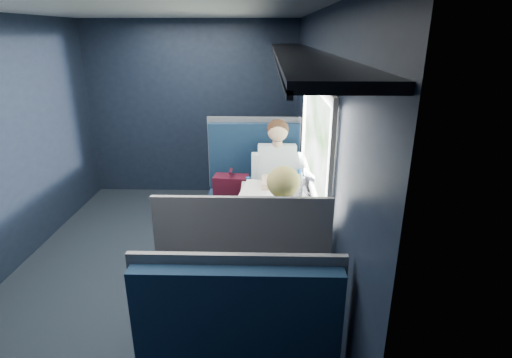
{
  "coord_description": "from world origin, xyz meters",
  "views": [
    {
      "loc": [
        0.98,
        -3.2,
        2.13
      ],
      "look_at": [
        0.9,
        0.0,
        0.95
      ],
      "focal_mm": 28.0,
      "sensor_mm": 36.0,
      "label": 1
    }
  ],
  "objects_px": {
    "table": "(271,210)",
    "bottle_small": "(299,182)",
    "cup": "(302,181)",
    "man": "(277,177)",
    "seat_row_front": "(256,170)",
    "laptop": "(306,195)",
    "seat_bay_near": "(252,197)",
    "woman": "(282,243)",
    "seat_bay_far": "(246,294)"
  },
  "relations": [
    {
      "from": "table",
      "to": "bottle_small",
      "type": "bearing_deg",
      "value": 38.97
    },
    {
      "from": "bottle_small",
      "to": "cup",
      "type": "distance_m",
      "value": 0.2
    },
    {
      "from": "man",
      "to": "table",
      "type": "bearing_deg",
      "value": -95.52
    },
    {
      "from": "seat_row_front",
      "to": "laptop",
      "type": "xyz_separation_m",
      "value": [
        0.48,
        -1.81,
        0.4
      ]
    },
    {
      "from": "laptop",
      "to": "cup",
      "type": "bearing_deg",
      "value": 89.97
    },
    {
      "from": "seat_bay_near",
      "to": "woman",
      "type": "xyz_separation_m",
      "value": [
        0.26,
        -1.58,
        0.3
      ]
    },
    {
      "from": "laptop",
      "to": "seat_bay_near",
      "type": "bearing_deg",
      "value": 119.03
    },
    {
      "from": "seat_bay_near",
      "to": "laptop",
      "type": "height_order",
      "value": "seat_bay_near"
    },
    {
      "from": "cup",
      "to": "seat_row_front",
      "type": "bearing_deg",
      "value": 108.93
    },
    {
      "from": "bottle_small",
      "to": "cup",
      "type": "xyz_separation_m",
      "value": [
        0.04,
        0.19,
        -0.06
      ]
    },
    {
      "from": "table",
      "to": "seat_row_front",
      "type": "xyz_separation_m",
      "value": [
        -0.18,
        1.8,
        -0.25
      ]
    },
    {
      "from": "man",
      "to": "woman",
      "type": "distance_m",
      "value": 1.41
    },
    {
      "from": "seat_bay_near",
      "to": "laptop",
      "type": "relative_size",
      "value": 2.99
    },
    {
      "from": "seat_bay_far",
      "to": "man",
      "type": "xyz_separation_m",
      "value": [
        0.25,
        1.57,
        0.3
      ]
    },
    {
      "from": "woman",
      "to": "bottle_small",
      "type": "height_order",
      "value": "woman"
    },
    {
      "from": "seat_bay_far",
      "to": "seat_row_front",
      "type": "height_order",
      "value": "seat_bay_far"
    },
    {
      "from": "cup",
      "to": "bottle_small",
      "type": "bearing_deg",
      "value": -102.05
    },
    {
      "from": "cup",
      "to": "laptop",
      "type": "bearing_deg",
      "value": -90.03
    },
    {
      "from": "table",
      "to": "woman",
      "type": "relative_size",
      "value": 0.76
    },
    {
      "from": "seat_row_front",
      "to": "bottle_small",
      "type": "distance_m",
      "value": 1.7
    },
    {
      "from": "laptop",
      "to": "bottle_small",
      "type": "relative_size",
      "value": 1.79
    },
    {
      "from": "table",
      "to": "woman",
      "type": "distance_m",
      "value": 0.71
    },
    {
      "from": "man",
      "to": "bottle_small",
      "type": "height_order",
      "value": "man"
    },
    {
      "from": "seat_bay_far",
      "to": "seat_row_front",
      "type": "relative_size",
      "value": 1.09
    },
    {
      "from": "woman",
      "to": "man",
      "type": "bearing_deg",
      "value": 90.0
    },
    {
      "from": "seat_bay_near",
      "to": "seat_bay_far",
      "type": "relative_size",
      "value": 1.0
    },
    {
      "from": "laptop",
      "to": "table",
      "type": "bearing_deg",
      "value": 176.49
    },
    {
      "from": "woman",
      "to": "bottle_small",
      "type": "xyz_separation_m",
      "value": [
        0.19,
        0.92,
        0.12
      ]
    },
    {
      "from": "seat_bay_near",
      "to": "woman",
      "type": "bearing_deg",
      "value": -80.55
    },
    {
      "from": "seat_bay_far",
      "to": "cup",
      "type": "relative_size",
      "value": 14.72
    },
    {
      "from": "laptop",
      "to": "bottle_small",
      "type": "distance_m",
      "value": 0.23
    },
    {
      "from": "seat_bay_far",
      "to": "laptop",
      "type": "relative_size",
      "value": 2.99
    },
    {
      "from": "table",
      "to": "bottle_small",
      "type": "distance_m",
      "value": 0.38
    },
    {
      "from": "man",
      "to": "woman",
      "type": "bearing_deg",
      "value": -90.0
    },
    {
      "from": "bottle_small",
      "to": "seat_bay_near",
      "type": "bearing_deg",
      "value": 124.39
    },
    {
      "from": "laptop",
      "to": "bottle_small",
      "type": "height_order",
      "value": "laptop"
    },
    {
      "from": "seat_row_front",
      "to": "man",
      "type": "bearing_deg",
      "value": -77.17
    },
    {
      "from": "seat_bay_near",
      "to": "cup",
      "type": "height_order",
      "value": "seat_bay_near"
    },
    {
      "from": "man",
      "to": "woman",
      "type": "relative_size",
      "value": 1.0
    },
    {
      "from": "seat_bay_far",
      "to": "cup",
      "type": "height_order",
      "value": "seat_bay_far"
    },
    {
      "from": "seat_bay_far",
      "to": "laptop",
      "type": "bearing_deg",
      "value": 60.75
    },
    {
      "from": "seat_bay_far",
      "to": "man",
      "type": "height_order",
      "value": "man"
    },
    {
      "from": "seat_bay_near",
      "to": "man",
      "type": "height_order",
      "value": "man"
    },
    {
      "from": "seat_row_front",
      "to": "laptop",
      "type": "bearing_deg",
      "value": -75.19
    },
    {
      "from": "bottle_small",
      "to": "seat_row_front",
      "type": "bearing_deg",
      "value": 105.48
    },
    {
      "from": "seat_bay_near",
      "to": "laptop",
      "type": "distance_m",
      "value": 1.09
    },
    {
      "from": "woman",
      "to": "bottle_small",
      "type": "distance_m",
      "value": 0.94
    },
    {
      "from": "laptop",
      "to": "seat_row_front",
      "type": "bearing_deg",
      "value": 104.81
    },
    {
      "from": "table",
      "to": "seat_bay_far",
      "type": "relative_size",
      "value": 0.79
    },
    {
      "from": "seat_bay_far",
      "to": "bottle_small",
      "type": "relative_size",
      "value": 5.36
    }
  ]
}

